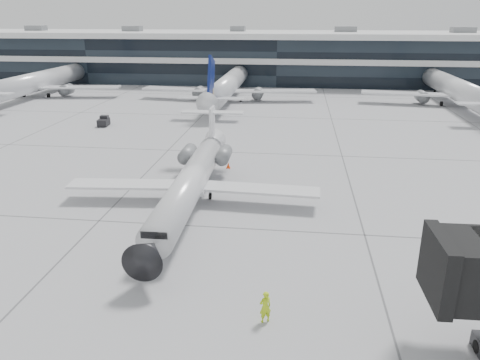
# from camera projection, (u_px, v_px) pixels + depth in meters

# --- Properties ---
(ground) EXTENTS (220.00, 220.00, 0.00)m
(ground) POSITION_uv_depth(u_px,v_px,m) (227.00, 228.00, 34.81)
(ground) COLOR gray
(ground) RESTS_ON ground
(terminal) EXTENTS (170.00, 22.00, 10.00)m
(terminal) POSITION_uv_depth(u_px,v_px,m) (279.00, 59.00, 109.82)
(terminal) COLOR black
(terminal) RESTS_ON ground
(bg_jet_left) EXTENTS (32.00, 40.00, 9.60)m
(bg_jet_left) POSITION_uv_depth(u_px,v_px,m) (42.00, 95.00, 91.46)
(bg_jet_left) COLOR silver
(bg_jet_left) RESTS_ON ground
(bg_jet_center) EXTENTS (32.00, 40.00, 9.60)m
(bg_jet_center) POSITION_uv_depth(u_px,v_px,m) (229.00, 99.00, 87.17)
(bg_jet_center) COLOR silver
(bg_jet_center) RESTS_ON ground
(bg_jet_right) EXTENTS (32.00, 40.00, 9.60)m
(bg_jet_right) POSITION_uv_depth(u_px,v_px,m) (453.00, 104.00, 82.53)
(bg_jet_right) COLOR silver
(bg_jet_right) RESTS_ON ground
(regional_jet) EXTENTS (21.22, 26.39, 6.11)m
(regional_jet) POSITION_uv_depth(u_px,v_px,m) (192.00, 179.00, 38.73)
(regional_jet) COLOR silver
(regional_jet) RESTS_ON ground
(ramp_worker) EXTENTS (0.78, 0.69, 1.78)m
(ramp_worker) POSITION_uv_depth(u_px,v_px,m) (265.00, 307.00, 23.89)
(ramp_worker) COLOR #BCE818
(ramp_worker) RESTS_ON ground
(traffic_cone) EXTENTS (0.49, 0.49, 0.62)m
(traffic_cone) POSITION_uv_depth(u_px,v_px,m) (228.00, 165.00, 48.22)
(traffic_cone) COLOR #FF430D
(traffic_cone) RESTS_ON ground
(far_tug) EXTENTS (1.51, 2.32, 1.40)m
(far_tug) POSITION_uv_depth(u_px,v_px,m) (104.00, 121.00, 66.44)
(far_tug) COLOR black
(far_tug) RESTS_ON ground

